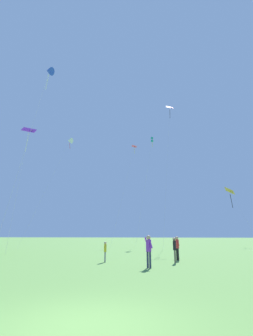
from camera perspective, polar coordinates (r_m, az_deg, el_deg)
name	(u,v)px	position (r m, az deg, el deg)	size (l,w,h in m)	color
ground_plane	(84,327)	(5.89, -10.02, -32.77)	(400.00, 400.00, 0.00)	#669947
kite_red_high	(133,152)	(52.08, 1.53, 3.65)	(2.52, 12.43, 21.00)	red
kite_teal_box	(152,141)	(52.24, 5.94, 6.26)	(3.31, 5.08, 21.99)	teal
kite_blue_delta	(49,71)	(32.84, -17.66, 20.75)	(2.57, 8.60, 21.44)	blue
kite_white_distant	(70,141)	(51.09, -13.15, 6.24)	(2.25, 11.90, 20.96)	white
kite_pink_low	(170,114)	(50.74, 10.03, 12.39)	(2.76, 12.37, 27.56)	pink
kite_yellow_diamond	(230,194)	(48.00, 23.14, -5.64)	(2.22, 9.74, 10.37)	yellow
kite_purple_streamer	(28,135)	(37.13, -22.03, 7.10)	(4.38, 7.34, 16.78)	purple
person_foreground_watcher	(175,247)	(17.55, 11.17, -17.74)	(0.22, 0.53, 1.64)	#665B4C
person_in_blue_jacket	(177,246)	(19.35, 11.76, -17.38)	(0.37, 0.50, 1.70)	black
person_in_red_shirt	(149,248)	(14.68, 5.20, -18.16)	(0.52, 0.39, 1.77)	#2D3351
person_child_small	(105,250)	(17.74, -5.01, -18.51)	(0.23, 0.42, 1.35)	gray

